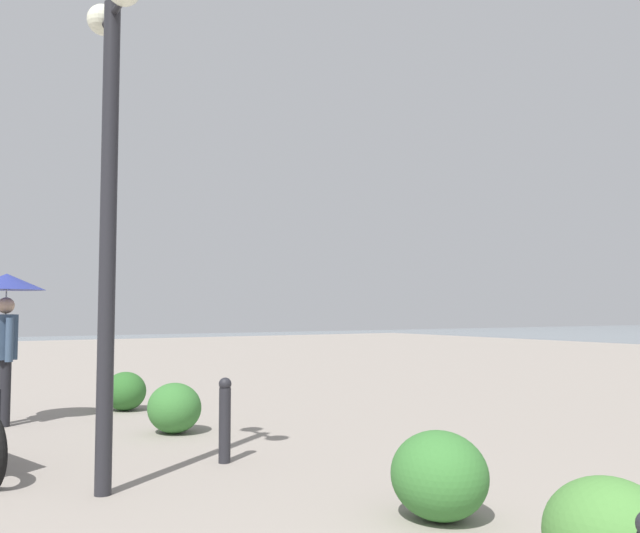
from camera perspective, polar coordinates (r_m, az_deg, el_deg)
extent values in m
cylinder|color=#232328|center=(6.04, -17.43, 1.88)|extent=(0.14, 0.14, 4.21)
cylinder|color=#232328|center=(6.55, -17.07, 19.64)|extent=(0.70, 0.06, 0.06)
sphere|color=#EAEACC|center=(6.89, -17.84, 19.16)|extent=(0.28, 0.28, 0.28)
cylinder|color=black|center=(10.02, -24.99, -9.58)|extent=(0.14, 0.14, 0.90)
cylinder|color=black|center=(10.22, -25.22, -9.45)|extent=(0.14, 0.14, 0.90)
cube|color=#384C66|center=(10.07, -24.99, -5.38)|extent=(0.42, 0.27, 0.60)
sphere|color=tan|center=(10.06, -24.92, -2.99)|extent=(0.22, 0.22, 0.22)
cylinder|color=#384C66|center=(9.81, -24.69, -5.62)|extent=(0.10, 0.10, 0.58)
cylinder|color=#384C66|center=(10.32, -25.29, -5.49)|extent=(0.10, 0.10, 0.58)
cone|color=navy|center=(10.07, -24.87, -1.17)|extent=(1.00, 1.00, 0.22)
cylinder|color=gray|center=(10.06, -24.94, -3.56)|extent=(0.02, 0.02, 0.80)
cylinder|color=#232328|center=(7.09, -8.02, -13.09)|extent=(0.12, 0.12, 0.75)
sphere|color=#232328|center=(7.04, -7.99, -9.76)|extent=(0.13, 0.13, 0.13)
ellipsoid|color=#387533|center=(8.86, -12.17, -11.56)|extent=(0.73, 0.66, 0.62)
ellipsoid|color=#387533|center=(5.28, 10.00, -16.92)|extent=(0.76, 0.69, 0.65)
ellipsoid|color=#2D6628|center=(10.98, -16.08, -10.05)|extent=(0.69, 0.62, 0.59)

